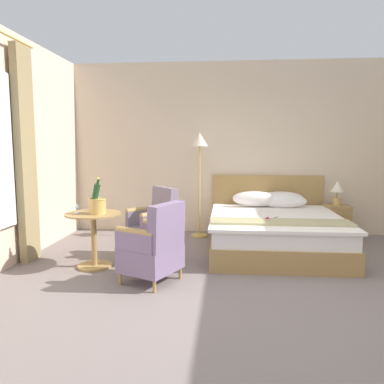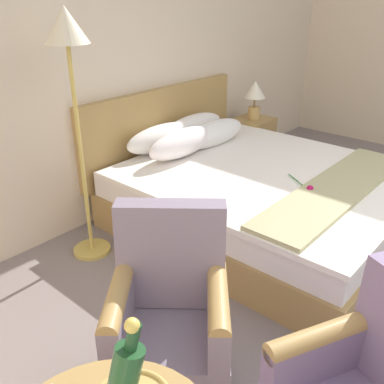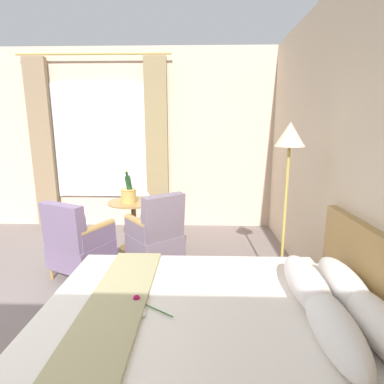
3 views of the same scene
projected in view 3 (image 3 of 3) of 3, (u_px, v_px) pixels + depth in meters
name	position (u px, v px, depth m)	size (l,w,h in m)	color
wall_window_side	(102.00, 141.00, 5.10)	(0.27, 5.91, 2.97)	beige
bed	(222.00, 349.00, 1.91)	(1.89, 2.26, 1.02)	#A88248
floor_lamp_brass	(288.00, 159.00, 2.79)	(0.28, 0.28, 1.75)	tan
side_table_round	(134.00, 220.00, 4.22)	(0.69, 0.69, 0.70)	#A88248
champagne_bucket	(128.00, 193.00, 4.07)	(0.22, 0.22, 0.45)	tan
wine_glass_near_bucket	(147.00, 194.00, 4.15)	(0.08, 0.08, 0.14)	white
wine_glass_near_edge	(133.00, 192.00, 4.33)	(0.08, 0.08, 0.13)	white
armchair_by_window	(156.00, 238.00, 3.54)	(0.75, 0.74, 0.97)	#A88248
armchair_facing_bed	(78.00, 244.00, 3.40)	(0.75, 0.76, 0.91)	#A88248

